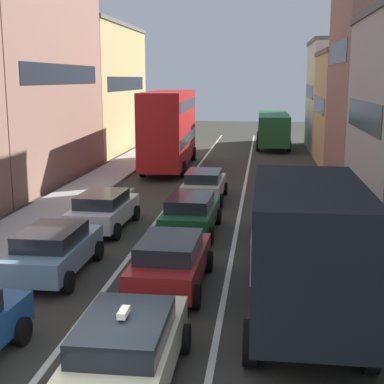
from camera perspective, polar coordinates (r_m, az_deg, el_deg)
The scene contains 14 objects.
sidewalk_left at distance 30.83m, azimuth -10.53°, elevation 0.46°, with size 2.60×64.00×0.14m, color #A2A2A2.
lane_stripe_left at distance 29.71m, azimuth -1.30°, elevation 0.11°, with size 0.16×60.00×0.01m, color silver.
lane_stripe_right at distance 29.40m, azimuth 5.27°, elevation -0.06°, with size 0.16×60.00×0.01m, color silver.
building_row_left at distance 34.29m, azimuth -18.31°, elevation 9.90°, with size 7.20×43.90×11.39m.
removalist_box_truck at distance 13.72m, azimuth 11.38°, elevation -5.19°, with size 2.71×7.71×3.58m.
taxi_centre_lane_front at distance 11.16m, azimuth -6.69°, elevation -15.56°, with size 2.09×4.32×1.66m.
sedan_centre_lane_second at distance 16.00m, azimuth -2.19°, elevation -6.97°, with size 2.12×4.33×1.49m.
wagon_left_lane_second at distance 17.49m, azimuth -13.90°, elevation -5.68°, with size 2.07×4.31×1.49m.
hatchback_centre_lane_third at distance 21.48m, azimuth -0.14°, elevation -2.15°, with size 2.14×4.34×1.49m.
sedan_left_lane_third at distance 22.34m, azimuth -9.00°, elevation -1.76°, with size 2.15×4.34×1.49m.
coupe_centre_lane_fourth at distance 27.23m, azimuth 1.23°, elevation 0.76°, with size 2.08×4.31×1.49m.
sedan_right_lane_behind_truck at distance 20.51m, azimuth 9.20°, elevation -2.96°, with size 2.13×4.34×1.49m.
bus_mid_queue_primary at distance 36.77m, azimuth -2.33°, elevation 6.74°, with size 3.08×10.58×5.06m.
bus_far_queue_secondary at distance 49.31m, azimuth 8.26°, elevation 6.58°, with size 2.84×10.51×2.90m.
Camera 1 is at (2.65, -8.80, 5.85)m, focal length 52.41 mm.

